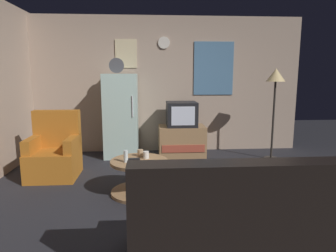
# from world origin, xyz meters

# --- Properties ---
(ground_plane) EXTENTS (12.00, 12.00, 0.00)m
(ground_plane) POSITION_xyz_m (0.00, 0.00, 0.00)
(ground_plane) COLOR #232328
(wall_with_art) EXTENTS (5.20, 0.12, 2.56)m
(wall_with_art) POSITION_xyz_m (0.01, 2.45, 1.29)
(wall_with_art) COLOR tan
(wall_with_art) RESTS_ON ground_plane
(fridge) EXTENTS (0.60, 0.62, 1.77)m
(fridge) POSITION_xyz_m (-0.83, 2.05, 0.75)
(fridge) COLOR silver
(fridge) RESTS_ON ground_plane
(tv_stand) EXTENTS (0.84, 0.53, 0.56)m
(tv_stand) POSITION_xyz_m (0.27, 1.99, 0.28)
(tv_stand) COLOR #9E754C
(tv_stand) RESTS_ON ground_plane
(crt_tv) EXTENTS (0.54, 0.51, 0.44)m
(crt_tv) POSITION_xyz_m (0.26, 1.99, 0.78)
(crt_tv) COLOR black
(crt_tv) RESTS_ON tv_stand
(standing_lamp) EXTENTS (0.32, 0.32, 1.59)m
(standing_lamp) POSITION_xyz_m (1.84, 1.66, 1.36)
(standing_lamp) COLOR #332D28
(standing_lamp) RESTS_ON ground_plane
(coffee_table) EXTENTS (0.72, 0.72, 0.44)m
(coffee_table) POSITION_xyz_m (-0.47, 0.23, 0.22)
(coffee_table) COLOR #9E754C
(coffee_table) RESTS_ON ground_plane
(wine_glass) EXTENTS (0.05, 0.05, 0.15)m
(wine_glass) POSITION_xyz_m (-0.63, 0.16, 0.51)
(wine_glass) COLOR silver
(wine_glass) RESTS_ON coffee_table
(mug_ceramic_white) EXTENTS (0.08, 0.08, 0.09)m
(mug_ceramic_white) POSITION_xyz_m (-0.38, 0.31, 0.48)
(mug_ceramic_white) COLOR silver
(mug_ceramic_white) RESTS_ON coffee_table
(mug_ceramic_tan) EXTENTS (0.08, 0.08, 0.09)m
(mug_ceramic_tan) POSITION_xyz_m (-0.45, 0.41, 0.48)
(mug_ceramic_tan) COLOR tan
(mug_ceramic_tan) RESTS_ON coffee_table
(remote_control) EXTENTS (0.15, 0.05, 0.02)m
(remote_control) POSITION_xyz_m (-0.53, 0.24, 0.45)
(remote_control) COLOR black
(remote_control) RESTS_ON coffee_table
(armchair) EXTENTS (0.68, 0.68, 0.96)m
(armchair) POSITION_xyz_m (-1.73, 0.99, 0.34)
(armchair) COLOR #B2661E
(armchair) RESTS_ON ground_plane
(couch) EXTENTS (1.70, 0.80, 0.92)m
(couch) POSITION_xyz_m (0.35, -1.30, 0.31)
(couch) COLOR black
(couch) RESTS_ON ground_plane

